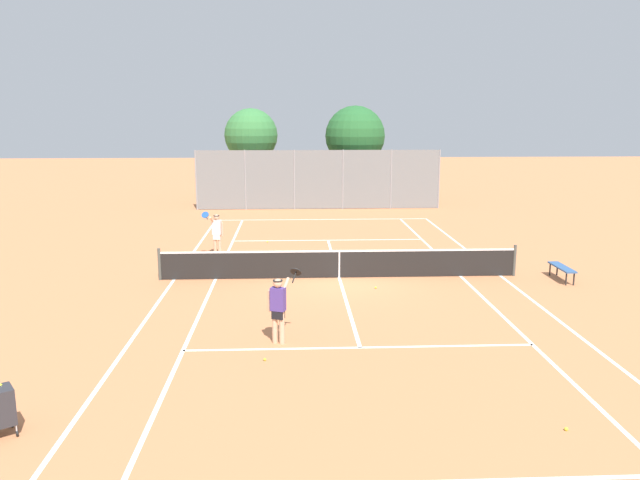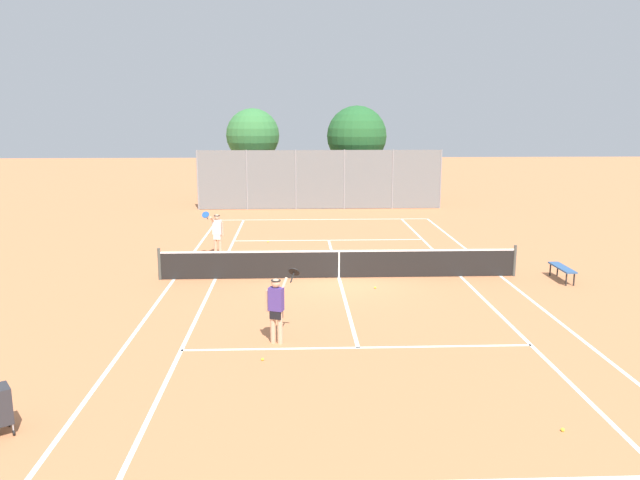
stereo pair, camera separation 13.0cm
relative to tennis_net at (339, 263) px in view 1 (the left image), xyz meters
The scene contains 13 objects.
ground_plane 0.51m from the tennis_net, ahead, with size 120.00×120.00×0.00m, color #CC7A4C.
court_line_markings 0.51m from the tennis_net, ahead, with size 11.10×23.90×0.01m.
tennis_net is the anchor object (origin of this frame).
player_near_side 6.32m from the tennis_net, 107.65° to the right, with size 0.84×0.69×1.77m.
player_far_left 5.82m from the tennis_net, 140.56° to the left, with size 0.78×0.71×1.77m.
loose_tennis_ball_0 10.95m from the tennis_net, 73.31° to the right, with size 0.07×0.07×0.07m, color #D1DB33.
loose_tennis_ball_1 7.45m from the tennis_net, 107.27° to the right, with size 0.07×0.07×0.07m, color #D1DB33.
loose_tennis_ball_2 1.79m from the tennis_net, 52.52° to the right, with size 0.07×0.07×0.07m, color #D1DB33.
loose_tennis_ball_3 6.60m from the tennis_net, 113.50° to the left, with size 0.07×0.07×0.07m, color #D1DB33.
courtside_bench 7.35m from the tennis_net, ahead, with size 0.36×1.50×0.47m.
back_fence 15.66m from the tennis_net, 90.00° to the left, with size 14.09×0.08×3.42m.
tree_behind_left 19.90m from the tennis_net, 102.00° to the left, with size 3.30×3.30×5.77m.
tree_behind_right 18.75m from the tennis_net, 82.86° to the left, with size 3.66×3.66×5.93m.
Camera 1 is at (-1.58, -20.20, 5.37)m, focal length 35.00 mm.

